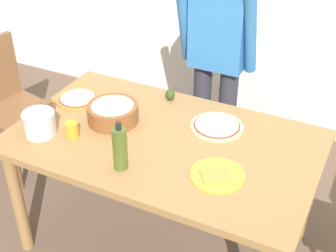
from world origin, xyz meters
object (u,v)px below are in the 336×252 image
popcorn_bowl (113,111)px  cup_orange (72,130)px  olive_oil_bottle (120,148)px  plate_with_slice (217,175)px  cup_small_brown (47,108)px  person_cook (218,53)px  avocado (170,95)px  chair_wooden_left (7,100)px  steel_pot (39,123)px  pizza_raw_on_board (217,126)px  dining_table (164,153)px  pizza_cooked_on_tray (78,99)px

popcorn_bowl → cup_orange: 0.25m
popcorn_bowl → olive_oil_bottle: size_ratio=1.09×
plate_with_slice → cup_orange: bearing=-178.3°
cup_orange → cup_small_brown: 0.28m
person_cook → cup_orange: size_ratio=19.06×
person_cook → avocado: 0.43m
chair_wooden_left → popcorn_bowl: bearing=-10.9°
steel_pot → pizza_raw_on_board: bearing=29.7°
chair_wooden_left → steel_pot: chair_wooden_left is taller
dining_table → olive_oil_bottle: olive_oil_bottle is taller
plate_with_slice → cup_small_brown: (-1.06, 0.10, 0.03)m
pizza_raw_on_board → cup_small_brown: (-0.91, -0.29, 0.03)m
pizza_raw_on_board → popcorn_bowl: size_ratio=1.03×
pizza_raw_on_board → cup_small_brown: bearing=-162.2°
person_cook → pizza_raw_on_board: bearing=-68.2°
cup_small_brown → avocado: size_ratio=1.21×
popcorn_bowl → steel_pot: 0.39m
popcorn_bowl → cup_small_brown: size_ratio=3.29×
chair_wooden_left → pizza_raw_on_board: size_ratio=3.31×
olive_oil_bottle → cup_small_brown: (-0.62, 0.24, -0.07)m
person_cook → olive_oil_bottle: size_ratio=6.33×
olive_oil_bottle → steel_pot: olive_oil_bottle is taller
popcorn_bowl → chair_wooden_left: bearing=169.1°
plate_with_slice → cup_small_brown: cup_small_brown is taller
pizza_cooked_on_tray → cup_orange: 0.38m
popcorn_bowl → olive_oil_bottle: 0.42m
pizza_cooked_on_tray → popcorn_bowl: popcorn_bowl is taller
cup_small_brown → popcorn_bowl: bearing=15.5°
person_cook → steel_pot: (-0.60, -1.00, -0.11)m
pizza_raw_on_board → olive_oil_bottle: olive_oil_bottle is taller
olive_oil_bottle → avocado: (-0.07, 0.68, -0.08)m
pizza_cooked_on_tray → cup_small_brown: size_ratio=2.96×
pizza_raw_on_board → cup_orange: bearing=-147.6°
dining_table → steel_pot: steel_pot is taller
person_cook → cup_small_brown: size_ratio=19.06×
cup_orange → pizza_raw_on_board: bearing=32.4°
chair_wooden_left → pizza_raw_on_board: bearing=-0.1°
plate_with_slice → cup_small_brown: size_ratio=3.06×
cup_small_brown → cup_orange: bearing=-25.4°
olive_oil_bottle → cup_orange: olive_oil_bottle is taller
cup_small_brown → pizza_raw_on_board: bearing=17.8°
olive_oil_bottle → dining_table: bearing=75.9°
pizza_raw_on_board → popcorn_bowl: 0.57m
plate_with_slice → olive_oil_bottle: (-0.44, -0.14, 0.11)m
dining_table → pizza_cooked_on_tray: pizza_cooked_on_tray is taller
popcorn_bowl → avocado: (0.18, 0.35, -0.03)m
person_cook → cup_small_brown: 1.09m
avocado → popcorn_bowl: bearing=-117.5°
dining_table → steel_pot: (-0.61, -0.24, 0.16)m
pizza_cooked_on_tray → popcorn_bowl: size_ratio=0.90×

